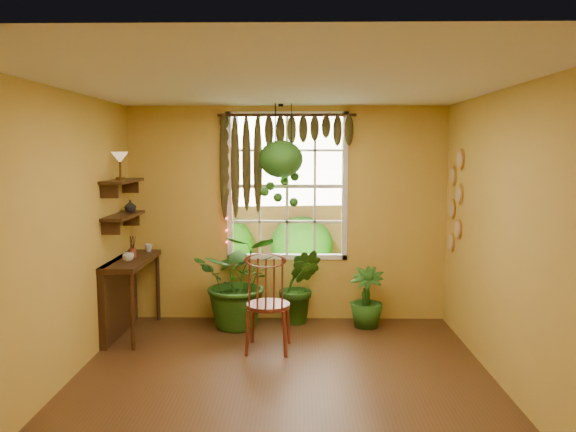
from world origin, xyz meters
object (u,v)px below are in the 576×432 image
counter_ledge (123,288)px  potted_plant_left (240,280)px  potted_plant_mid (300,286)px  hanging_basket (281,164)px  windsor_chair (268,318)px

counter_ledge → potted_plant_left: potted_plant_left is taller
potted_plant_mid → counter_ledge: bearing=-167.5°
potted_plant_left → potted_plant_mid: potted_plant_left is taller
hanging_basket → potted_plant_mid: bearing=26.8°
windsor_chair → potted_plant_mid: size_ratio=1.34×
potted_plant_mid → windsor_chair: bearing=-108.8°
counter_ledge → hanging_basket: 2.36m
potted_plant_left → hanging_basket: (0.50, 0.07, 1.40)m
potted_plant_left → counter_ledge: bearing=-168.6°
potted_plant_left → hanging_basket: 1.49m
potted_plant_mid → potted_plant_left: bearing=-165.5°
potted_plant_left → hanging_basket: bearing=8.3°
counter_ledge → potted_plant_left: (1.34, 0.27, 0.03)m
hanging_basket → windsor_chair: bearing=-97.3°
hanging_basket → potted_plant_left: bearing=-171.7°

